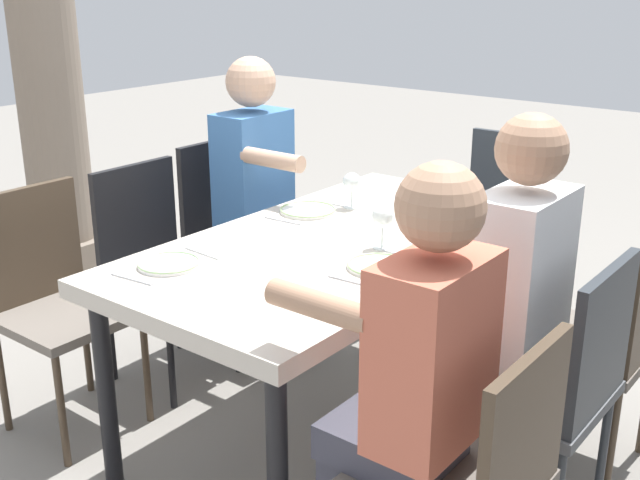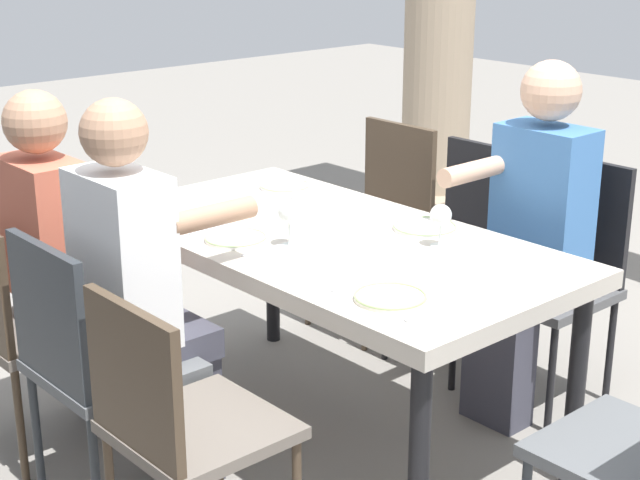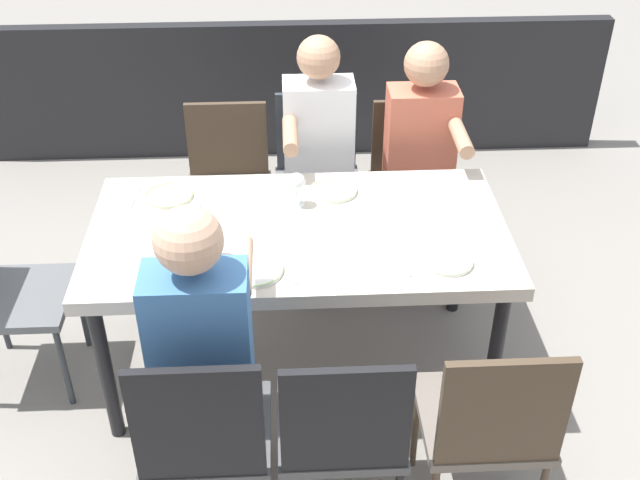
{
  "view_description": "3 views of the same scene",
  "coord_description": "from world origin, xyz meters",
  "px_view_note": "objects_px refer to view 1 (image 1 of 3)",
  "views": [
    {
      "loc": [
        -2.14,
        -1.58,
        1.68
      ],
      "look_at": [
        -0.08,
        0.03,
        0.78
      ],
      "focal_mm": 44.01,
      "sensor_mm": 36.0,
      "label": 1
    },
    {
      "loc": [
        2.39,
        -2.16,
        1.83
      ],
      "look_at": [
        0.05,
        -0.09,
        0.78
      ],
      "focal_mm": 55.19,
      "sensor_mm": 36.0,
      "label": 2
    },
    {
      "loc": [
        0.05,
        2.7,
        2.57
      ],
      "look_at": [
        -0.09,
        0.09,
        0.77
      ],
      "focal_mm": 44.18,
      "sensor_mm": 36.0,
      "label": 3
    }
  ],
  "objects_px": {
    "diner_man_white": "(497,313)",
    "stone_column_centre": "(40,2)",
    "chair_mid_south": "(555,382)",
    "wine_glass_2": "(352,183)",
    "diner_guest_third": "(408,385)",
    "wine_glass_1": "(383,217)",
    "diner_woman_green": "(264,198)",
    "plate_1": "(379,266)",
    "plate_3": "(481,213)",
    "chair_mid_north": "(157,258)",
    "chair_east_north": "(233,230)",
    "chair_east_south": "(607,335)",
    "plate_0": "(169,264)",
    "chair_west_north": "(53,293)",
    "chair_west_south": "(473,475)",
    "chair_head_east": "(496,218)",
    "dining_table": "(340,256)",
    "plate_2": "(308,210)"
  },
  "relations": [
    {
      "from": "diner_man_white",
      "to": "stone_column_centre",
      "type": "height_order",
      "value": "stone_column_centre"
    },
    {
      "from": "chair_mid_south",
      "to": "wine_glass_2",
      "type": "distance_m",
      "value": 1.21
    },
    {
      "from": "diner_guest_third",
      "to": "wine_glass_1",
      "type": "distance_m",
      "value": 0.83
    },
    {
      "from": "diner_woman_green",
      "to": "wine_glass_1",
      "type": "height_order",
      "value": "diner_woman_green"
    },
    {
      "from": "chair_mid_south",
      "to": "plate_1",
      "type": "distance_m",
      "value": 0.64
    },
    {
      "from": "diner_woman_green",
      "to": "plate_3",
      "type": "relative_size",
      "value": 6.33
    },
    {
      "from": "wine_glass_2",
      "to": "chair_mid_north",
      "type": "bearing_deg",
      "value": 123.73
    },
    {
      "from": "chair_mid_north",
      "to": "chair_mid_south",
      "type": "height_order",
      "value": "chair_mid_south"
    },
    {
      "from": "chair_east_north",
      "to": "stone_column_centre",
      "type": "bearing_deg",
      "value": 86.4
    },
    {
      "from": "chair_east_north",
      "to": "plate_1",
      "type": "distance_m",
      "value": 1.29
    },
    {
      "from": "chair_east_south",
      "to": "plate_0",
      "type": "distance_m",
      "value": 1.49
    },
    {
      "from": "plate_1",
      "to": "plate_3",
      "type": "distance_m",
      "value": 0.72
    },
    {
      "from": "plate_0",
      "to": "wine_glass_2",
      "type": "distance_m",
      "value": 0.91
    },
    {
      "from": "diner_guest_third",
      "to": "wine_glass_1",
      "type": "bearing_deg",
      "value": 38.46
    },
    {
      "from": "chair_east_north",
      "to": "chair_west_north",
      "type": "bearing_deg",
      "value": -179.8
    },
    {
      "from": "diner_guest_third",
      "to": "stone_column_centre",
      "type": "xyz_separation_m",
      "value": [
        1.07,
        3.07,
        0.83
      ]
    },
    {
      "from": "chair_west_south",
      "to": "plate_1",
      "type": "distance_m",
      "value": 0.8
    },
    {
      "from": "chair_east_south",
      "to": "plate_1",
      "type": "relative_size",
      "value": 4.2
    },
    {
      "from": "chair_head_east",
      "to": "plate_1",
      "type": "xyz_separation_m",
      "value": [
        -1.46,
        -0.28,
        0.25
      ]
    },
    {
      "from": "chair_west_south",
      "to": "chair_mid_north",
      "type": "distance_m",
      "value": 1.82
    },
    {
      "from": "diner_woman_green",
      "to": "chair_mid_south",
      "type": "bearing_deg",
      "value": -106.6
    },
    {
      "from": "stone_column_centre",
      "to": "wine_glass_1",
      "type": "xyz_separation_m",
      "value": [
        -0.44,
        -2.57,
        -0.64
      ]
    },
    {
      "from": "chair_west_south",
      "to": "diner_man_white",
      "type": "bearing_deg",
      "value": 21.18
    },
    {
      "from": "plate_0",
      "to": "plate_3",
      "type": "xyz_separation_m",
      "value": [
        1.13,
        -0.54,
        -0.0
      ]
    },
    {
      "from": "chair_mid_south",
      "to": "diner_guest_third",
      "type": "distance_m",
      "value": 0.56
    },
    {
      "from": "dining_table",
      "to": "stone_column_centre",
      "type": "height_order",
      "value": "stone_column_centre"
    },
    {
      "from": "chair_mid_south",
      "to": "plate_1",
      "type": "relative_size",
      "value": 4.41
    },
    {
      "from": "chair_east_south",
      "to": "diner_man_white",
      "type": "distance_m",
      "value": 0.54
    },
    {
      "from": "chair_west_north",
      "to": "plate_0",
      "type": "relative_size",
      "value": 4.56
    },
    {
      "from": "chair_east_north",
      "to": "chair_mid_south",
      "type": "bearing_deg",
      "value": -104.88
    },
    {
      "from": "chair_mid_south",
      "to": "wine_glass_2",
      "type": "height_order",
      "value": "chair_mid_south"
    },
    {
      "from": "plate_2",
      "to": "chair_east_north",
      "type": "bearing_deg",
      "value": 73.9
    },
    {
      "from": "diner_woman_green",
      "to": "stone_column_centre",
      "type": "distance_m",
      "value": 1.89
    },
    {
      "from": "chair_head_east",
      "to": "diner_guest_third",
      "type": "height_order",
      "value": "diner_guest_third"
    },
    {
      "from": "chair_mid_south",
      "to": "plate_2",
      "type": "height_order",
      "value": "chair_mid_south"
    },
    {
      "from": "chair_west_south",
      "to": "chair_east_south",
      "type": "xyz_separation_m",
      "value": [
        0.97,
        0.0,
        0.01
      ]
    },
    {
      "from": "chair_mid_south",
      "to": "diner_woman_green",
      "type": "bearing_deg",
      "value": 73.4
    },
    {
      "from": "plate_0",
      "to": "diner_woman_green",
      "type": "bearing_deg",
      "value": 24.05
    },
    {
      "from": "plate_2",
      "to": "plate_0",
      "type": "bearing_deg",
      "value": -178.45
    },
    {
      "from": "chair_mid_south",
      "to": "stone_column_centre",
      "type": "relative_size",
      "value": 0.3
    },
    {
      "from": "chair_head_east",
      "to": "wine_glass_1",
      "type": "relative_size",
      "value": 6.01
    },
    {
      "from": "diner_woman_green",
      "to": "wine_glass_2",
      "type": "bearing_deg",
      "value": -90.84
    },
    {
      "from": "chair_mid_south",
      "to": "chair_head_east",
      "type": "height_order",
      "value": "chair_head_east"
    },
    {
      "from": "chair_west_north",
      "to": "wine_glass_1",
      "type": "bearing_deg",
      "value": -59.22
    },
    {
      "from": "dining_table",
      "to": "diner_guest_third",
      "type": "xyz_separation_m",
      "value": [
        -0.63,
        -0.68,
        -0.01
      ]
    },
    {
      "from": "plate_0",
      "to": "wine_glass_1",
      "type": "relative_size",
      "value": 1.31
    },
    {
      "from": "dining_table",
      "to": "chair_east_south",
      "type": "xyz_separation_m",
      "value": [
        0.34,
        -0.87,
        -0.19
      ]
    },
    {
      "from": "plate_2",
      "to": "plate_3",
      "type": "xyz_separation_m",
      "value": [
        0.38,
        -0.56,
        0.0
      ]
    },
    {
      "from": "chair_west_south",
      "to": "stone_column_centre",
      "type": "xyz_separation_m",
      "value": [
        1.06,
        3.26,
        1.01
      ]
    },
    {
      "from": "chair_west_south",
      "to": "chair_head_east",
      "type": "height_order",
      "value": "chair_head_east"
    }
  ]
}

